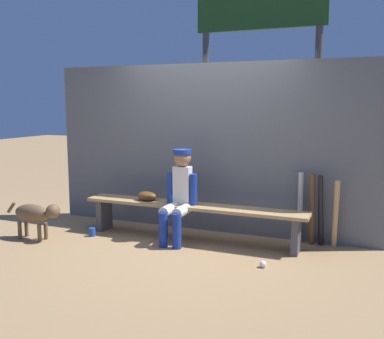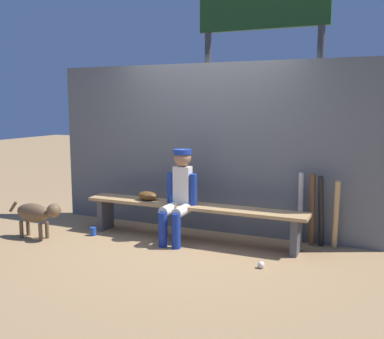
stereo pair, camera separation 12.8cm
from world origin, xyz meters
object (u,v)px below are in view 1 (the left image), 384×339
at_px(player_seated, 179,192).
at_px(dugout_bench, 192,212).
at_px(bat_wood_dark, 312,210).
at_px(cup_on_bench, 172,199).
at_px(baseball, 263,264).
at_px(dog, 35,214).
at_px(bat_wood_tan, 336,214).
at_px(bat_aluminum_black, 321,211).
at_px(bat_aluminum_silver, 300,208).
at_px(scoreboard, 264,37).
at_px(baseball_glove, 147,196).
at_px(cup_on_ground, 92,232).

bearing_deg(player_seated, dugout_bench, 40.69).
relative_size(bat_wood_dark, cup_on_bench, 8.28).
distance_m(baseball, dog, 2.97).
bearing_deg(bat_wood_tan, bat_aluminum_black, -179.80).
height_order(player_seated, bat_aluminum_silver, player_seated).
height_order(dugout_bench, baseball, dugout_bench).
bearing_deg(player_seated, dog, -160.15).
height_order(player_seated, scoreboard, scoreboard).
relative_size(baseball_glove, dog, 0.33).
relative_size(dugout_bench, scoreboard, 0.77).
distance_m(bat_wood_tan, dog, 3.76).
bearing_deg(cup_on_bench, bat_aluminum_silver, 16.12).
bearing_deg(dugout_bench, dog, -158.39).
bearing_deg(bat_wood_tan, baseball, -123.65).
bearing_deg(bat_wood_dark, bat_wood_tan, -0.57).
height_order(baseball, scoreboard, scoreboard).
xyz_separation_m(bat_wood_dark, cup_on_ground, (-2.73, -0.70, -0.40)).
bearing_deg(bat_aluminum_silver, bat_wood_tan, -7.69).
xyz_separation_m(bat_wood_tan, scoreboard, (-1.18, 1.04, 2.26)).
relative_size(bat_wood_dark, dog, 1.08).
height_order(baseball_glove, cup_on_ground, baseball_glove).
bearing_deg(bat_aluminum_black, bat_aluminum_silver, 167.02).
distance_m(player_seated, bat_wood_dark, 1.65).
xyz_separation_m(player_seated, bat_aluminum_silver, (1.42, 0.53, -0.19)).
xyz_separation_m(player_seated, bat_aluminum_black, (1.68, 0.47, -0.19)).
height_order(bat_aluminum_black, cup_on_ground, bat_aluminum_black).
xyz_separation_m(dugout_bench, baseball, (1.08, -0.61, -0.34)).
xyz_separation_m(bat_wood_dark, baseball, (-0.37, -0.97, -0.42)).
height_order(bat_wood_tan, scoreboard, scoreboard).
distance_m(baseball_glove, baseball, 1.89).
height_order(dugout_bench, bat_wood_dark, bat_wood_dark).
bearing_deg(cup_on_bench, cup_on_ground, -163.34).
bearing_deg(dugout_bench, bat_wood_dark, 14.00).
height_order(bat_aluminum_silver, dog, bat_aluminum_silver).
height_order(baseball_glove, cup_on_bench, baseball_glove).
bearing_deg(baseball, baseball_glove, 160.40).
bearing_deg(scoreboard, player_seated, -114.05).
bearing_deg(bat_aluminum_black, baseball_glove, -170.76).
xyz_separation_m(dugout_bench, cup_on_ground, (-1.29, -0.34, -0.32)).
xyz_separation_m(bat_aluminum_silver, baseball, (-0.21, -1.03, -0.42)).
bearing_deg(bat_aluminum_black, player_seated, -164.36).
relative_size(cup_on_ground, dog, 0.13).
relative_size(dugout_bench, bat_aluminum_silver, 3.26).
bearing_deg(dugout_bench, cup_on_ground, -165.20).
bearing_deg(scoreboard, bat_wood_dark, -49.14).
bearing_deg(bat_wood_tan, player_seated, -165.77).
height_order(bat_wood_dark, dog, bat_wood_dark).
xyz_separation_m(dugout_bench, scoreboard, (0.54, 1.40, 2.31)).
bearing_deg(bat_wood_tan, cup_on_bench, -168.87).
height_order(cup_on_ground, dog, dog).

